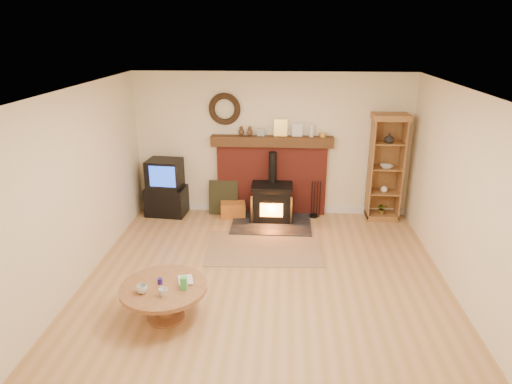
# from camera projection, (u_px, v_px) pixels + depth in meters

# --- Properties ---
(ground) EXTENTS (5.50, 5.50, 0.00)m
(ground) POSITION_uv_depth(u_px,v_px,m) (265.00, 287.00, 6.17)
(ground) COLOR #B07F49
(ground) RESTS_ON ground
(room_shell) EXTENTS (5.02, 5.52, 2.61)m
(room_shell) POSITION_uv_depth(u_px,v_px,m) (264.00, 163.00, 5.68)
(room_shell) COLOR beige
(room_shell) RESTS_ON ground
(chimney_breast) EXTENTS (2.20, 0.22, 1.78)m
(chimney_breast) POSITION_uv_depth(u_px,v_px,m) (272.00, 172.00, 8.40)
(chimney_breast) COLOR maroon
(chimney_breast) RESTS_ON ground
(wood_stove) EXTENTS (1.40, 1.00, 1.24)m
(wood_stove) POSITION_uv_depth(u_px,v_px,m) (272.00, 204.00, 8.19)
(wood_stove) COLOR black
(wood_stove) RESTS_ON ground
(area_rug) EXTENTS (1.86, 1.32, 0.01)m
(area_rug) POSITION_uv_depth(u_px,v_px,m) (264.00, 248.00, 7.25)
(area_rug) COLOR brown
(area_rug) RESTS_ON ground
(tv_unit) EXTENTS (0.76, 0.57, 1.06)m
(tv_unit) POSITION_uv_depth(u_px,v_px,m) (166.00, 189.00, 8.43)
(tv_unit) COLOR black
(tv_unit) RESTS_ON ground
(curio_cabinet) EXTENTS (0.62, 0.45, 1.93)m
(curio_cabinet) POSITION_uv_depth(u_px,v_px,m) (385.00, 167.00, 8.12)
(curio_cabinet) COLOR brown
(curio_cabinet) RESTS_ON ground
(firelog_box) EXTENTS (0.48, 0.34, 0.28)m
(firelog_box) POSITION_uv_depth(u_px,v_px,m) (233.00, 210.00, 8.42)
(firelog_box) COLOR gold
(firelog_box) RESTS_ON ground
(leaning_painting) EXTENTS (0.54, 0.14, 0.64)m
(leaning_painting) POSITION_uv_depth(u_px,v_px,m) (223.00, 198.00, 8.51)
(leaning_painting) COLOR black
(leaning_painting) RESTS_ON ground
(fire_tools) EXTENTS (0.19, 0.16, 0.70)m
(fire_tools) POSITION_uv_depth(u_px,v_px,m) (314.00, 209.00, 8.41)
(fire_tools) COLOR black
(fire_tools) RESTS_ON ground
(coffee_table) EXTENTS (1.03, 1.03, 0.60)m
(coffee_table) POSITION_uv_depth(u_px,v_px,m) (164.00, 292.00, 5.39)
(coffee_table) COLOR brown
(coffee_table) RESTS_ON ground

